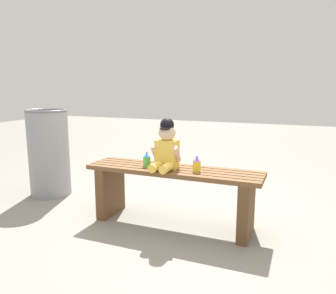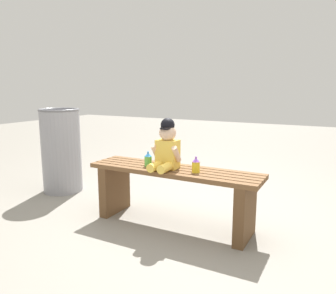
{
  "view_description": "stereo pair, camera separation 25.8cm",
  "coord_description": "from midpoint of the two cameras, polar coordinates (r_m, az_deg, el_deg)",
  "views": [
    {
      "loc": [
        0.95,
        -2.4,
        1.12
      ],
      "look_at": [
        -0.02,
        -0.05,
        0.66
      ],
      "focal_mm": 35.27,
      "sensor_mm": 36.0,
      "label": 1
    },
    {
      "loc": [
        1.18,
        -2.29,
        1.12
      ],
      "look_at": [
        -0.02,
        -0.05,
        0.66
      ],
      "focal_mm": 35.27,
      "sensor_mm": 36.0,
      "label": 2
    }
  ],
  "objects": [
    {
      "name": "sippy_cup_right",
      "position": [
        2.53,
        2.1,
        -3.05
      ],
      "size": [
        0.06,
        0.06,
        0.12
      ],
      "color": "yellow",
      "rests_on": "park_bench"
    },
    {
      "name": "ground_plane",
      "position": [
        2.81,
        -1.85,
        -13.18
      ],
      "size": [
        16.0,
        16.0,
        0.0
      ],
      "primitive_type": "plane",
      "color": "gray"
    },
    {
      "name": "park_bench",
      "position": [
        2.7,
        -1.89,
        -7.13
      ],
      "size": [
        1.43,
        0.36,
        0.48
      ],
      "color": "brown",
      "rests_on": "ground_plane"
    },
    {
      "name": "trash_bin",
      "position": [
        3.68,
        -21.8,
        -0.87
      ],
      "size": [
        0.42,
        0.42,
        0.9
      ],
      "color": "gray",
      "rests_on": "ground_plane"
    },
    {
      "name": "sippy_cup_left",
      "position": [
        2.71,
        -6.42,
        -2.23
      ],
      "size": [
        0.06,
        0.06,
        0.12
      ],
      "color": "#66CC4C",
      "rests_on": "park_bench"
    },
    {
      "name": "child_figure",
      "position": [
        2.61,
        -3.14,
        0.01
      ],
      "size": [
        0.23,
        0.27,
        0.4
      ],
      "color": "#F2C64C",
      "rests_on": "park_bench"
    }
  ]
}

